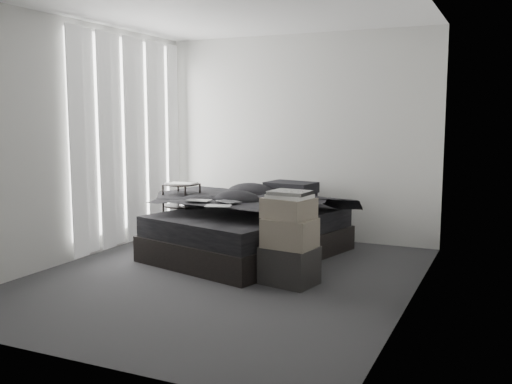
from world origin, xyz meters
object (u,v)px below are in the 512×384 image
at_px(side_stand, 182,216).
at_px(box_lower, 289,265).
at_px(laptop, 279,192).
at_px(bed, 249,243).

bearing_deg(side_stand, box_lower, -27.51).
distance_m(laptop, side_stand, 1.34).
distance_m(bed, laptop, 0.72).
relative_size(bed, box_lower, 4.27).
height_order(bed, box_lower, box_lower).
relative_size(laptop, box_lower, 0.68).
relative_size(bed, laptop, 6.24).
relative_size(laptop, side_stand, 0.43).
bearing_deg(laptop, bed, -154.50).
bearing_deg(bed, box_lower, -31.49).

